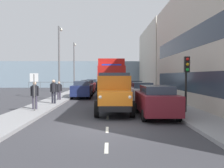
# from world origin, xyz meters

# --- Properties ---
(ground_plane) EXTENTS (80.00, 80.00, 0.00)m
(ground_plane) POSITION_xyz_m (0.00, -10.94, 0.00)
(ground_plane) COLOR #38383D
(sidewalk_left) EXTENTS (2.16, 41.91, 0.15)m
(sidewalk_left) POSITION_xyz_m (-4.67, -10.94, 0.07)
(sidewalk_left) COLOR gray
(sidewalk_left) RESTS_ON ground_plane
(sidewalk_right) EXTENTS (2.16, 41.91, 0.15)m
(sidewalk_right) POSITION_xyz_m (4.67, -10.94, 0.07)
(sidewalk_right) COLOR gray
(sidewalk_right) RESTS_ON ground_plane
(road_centreline_markings) EXTENTS (0.12, 37.25, 0.01)m
(road_centreline_markings) POSITION_xyz_m (0.00, -10.00, 0.00)
(road_centreline_markings) COLOR silver
(road_centreline_markings) RESTS_ON ground_plane
(building_far_block) EXTENTS (8.94, 15.54, 9.52)m
(building_far_block) POSITION_xyz_m (-10.22, -26.28, 4.76)
(building_far_block) COLOR beige
(building_far_block) RESTS_ON ground_plane
(sea_horizon) EXTENTS (80.00, 0.80, 5.00)m
(sea_horizon) POSITION_xyz_m (0.00, -34.90, 2.50)
(sea_horizon) COLOR gray
(sea_horizon) RESTS_ON ground_plane
(seawall_railing) EXTENTS (28.08, 0.08, 1.20)m
(seawall_railing) POSITION_xyz_m (-0.00, -31.30, 0.92)
(seawall_railing) COLOR #4C5156
(seawall_railing) RESTS_ON ground_plane
(truck_vintage_orange) EXTENTS (2.17, 5.64, 2.43)m
(truck_vintage_orange) POSITION_xyz_m (-0.38, -3.81, 1.18)
(truck_vintage_orange) COLOR black
(truck_vintage_orange) RESTS_ON ground_plane
(lorry_cargo_red) EXTENTS (2.58, 8.20, 3.87)m
(lorry_cargo_red) POSITION_xyz_m (-0.30, -13.83, 2.08)
(lorry_cargo_red) COLOR red
(lorry_cargo_red) RESTS_ON ground_plane
(car_maroon_kerbside_near) EXTENTS (1.90, 4.44, 1.72)m
(car_maroon_kerbside_near) POSITION_xyz_m (-2.64, -2.62, 0.90)
(car_maroon_kerbside_near) COLOR maroon
(car_maroon_kerbside_near) RESTS_ON ground_plane
(car_white_kerbside_1) EXTENTS (1.82, 4.50, 1.72)m
(car_white_kerbside_1) POSITION_xyz_m (-2.64, -8.57, 0.90)
(car_white_kerbside_1) COLOR white
(car_white_kerbside_1) RESTS_ON ground_plane
(car_teal_kerbside_2) EXTENTS (1.84, 4.03, 1.72)m
(car_teal_kerbside_2) POSITION_xyz_m (-2.64, -14.32, 0.89)
(car_teal_kerbside_2) COLOR #1E6670
(car_teal_kerbside_2) RESTS_ON ground_plane
(car_navy_oppositeside_0) EXTENTS (1.93, 4.57, 1.72)m
(car_navy_oppositeside_0) POSITION_xyz_m (2.64, -13.87, 0.90)
(car_navy_oppositeside_0) COLOR navy
(car_navy_oppositeside_0) RESTS_ON ground_plane
(car_red_oppositeside_1) EXTENTS (1.83, 4.65, 1.72)m
(car_red_oppositeside_1) POSITION_xyz_m (2.64, -19.90, 0.90)
(car_red_oppositeside_1) COLOR #B21E1E
(car_red_oppositeside_1) RESTS_ON ground_plane
(car_black_oppositeside_2) EXTENTS (1.83, 4.42, 1.72)m
(car_black_oppositeside_2) POSITION_xyz_m (2.64, -26.70, 0.90)
(car_black_oppositeside_2) COLOR black
(car_black_oppositeside_2) RESTS_ON ground_plane
(pedestrian_couple_b) EXTENTS (0.53, 0.34, 1.74)m
(pedestrian_couple_b) POSITION_xyz_m (4.59, -4.64, 1.17)
(pedestrian_couple_b) COLOR #383342
(pedestrian_couple_b) RESTS_ON sidewalk_right
(pedestrian_with_bag) EXTENTS (0.53, 0.34, 1.80)m
(pedestrian_with_bag) POSITION_xyz_m (4.13, -7.71, 1.22)
(pedestrian_with_bag) COLOR black
(pedestrian_with_bag) RESTS_ON sidewalk_right
(pedestrian_near_railing) EXTENTS (0.53, 0.34, 1.60)m
(pedestrian_near_railing) POSITION_xyz_m (4.31, -10.47, 1.08)
(pedestrian_near_railing) COLOR #383342
(pedestrian_near_railing) RESTS_ON sidewalk_right
(traffic_light_near) EXTENTS (0.28, 0.41, 3.20)m
(traffic_light_near) POSITION_xyz_m (-4.54, -3.35, 2.47)
(traffic_light_near) COLOR black
(traffic_light_near) RESTS_ON sidewalk_left
(lamp_post_promenade) EXTENTS (0.32, 1.14, 6.66)m
(lamp_post_promenade) POSITION_xyz_m (4.52, -11.78, 4.10)
(lamp_post_promenade) COLOR #59595B
(lamp_post_promenade) RESTS_ON sidewalk_right
(lamp_post_far) EXTENTS (0.32, 1.14, 6.46)m
(lamp_post_far) POSITION_xyz_m (4.53, -21.17, 4.00)
(lamp_post_far) COLOR #59595B
(lamp_post_far) RESTS_ON sidewalk_right
(street_sign) EXTENTS (0.50, 0.07, 2.25)m
(street_sign) POSITION_xyz_m (4.40, -3.94, 1.68)
(street_sign) COLOR #4C4C4C
(street_sign) RESTS_ON sidewalk_right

